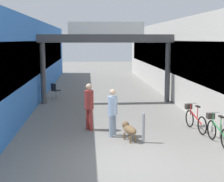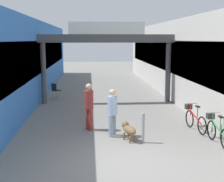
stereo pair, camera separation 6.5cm
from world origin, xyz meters
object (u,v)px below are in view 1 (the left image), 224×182
at_px(pedestrian_companion, 89,103).
at_px(bollard_post_metal, 143,128).
at_px(bicycle_green_nearest, 217,130).
at_px(bicycle_red_second, 194,119).
at_px(dog_on_leash, 129,129).
at_px(cafe_chair_black_nearer, 55,89).
at_px(pedestrian_with_dog, 113,109).

relative_size(pedestrian_companion, bollard_post_metal, 1.73).
xyz_separation_m(pedestrian_companion, bicycle_green_nearest, (4.19, -1.85, -0.59)).
bearing_deg(bicycle_red_second, pedestrian_companion, 175.89).
height_order(dog_on_leash, cafe_chair_black_nearer, cafe_chair_black_nearer).
relative_size(pedestrian_with_dog, cafe_chair_black_nearer, 1.90).
height_order(bicycle_green_nearest, bicycle_red_second, same).
relative_size(bicycle_red_second, cafe_chair_black_nearer, 1.89).
bearing_deg(dog_on_leash, pedestrian_with_dog, 135.03).
distance_m(pedestrian_with_dog, dog_on_leash, 0.94).
xyz_separation_m(pedestrian_with_dog, dog_on_leash, (0.52, -0.52, -0.59)).
height_order(bicycle_green_nearest, bollard_post_metal, bollard_post_metal).
height_order(bicycle_red_second, bollard_post_metal, bollard_post_metal).
xyz_separation_m(dog_on_leash, cafe_chair_black_nearer, (-3.29, 7.83, 0.16)).
height_order(pedestrian_with_dog, dog_on_leash, pedestrian_with_dog).
bearing_deg(dog_on_leash, bollard_post_metal, -33.21).
bearing_deg(pedestrian_with_dog, dog_on_leash, -44.97).
bearing_deg(bollard_post_metal, bicycle_green_nearest, -5.27).
distance_m(pedestrian_with_dog, bicycle_red_second, 3.23).
bearing_deg(bollard_post_metal, dog_on_leash, 146.79).
bearing_deg(cafe_chair_black_nearer, pedestrian_companion, -73.27).
xyz_separation_m(bicycle_red_second, bollard_post_metal, (-2.19, -1.34, 0.08)).
relative_size(pedestrian_companion, dog_on_leash, 2.07).
relative_size(bicycle_green_nearest, bicycle_red_second, 1.00).
bearing_deg(pedestrian_with_dog, bicycle_green_nearest, -16.98).
bearing_deg(bicycle_green_nearest, dog_on_leash, 169.83).
relative_size(bollard_post_metal, cafe_chair_black_nearer, 1.15).
bearing_deg(bollard_post_metal, pedestrian_with_dog, 139.96).
xyz_separation_m(pedestrian_with_dog, bicycle_green_nearest, (3.37, -1.03, -0.53)).
height_order(pedestrian_with_dog, bicycle_green_nearest, pedestrian_with_dog).
xyz_separation_m(pedestrian_with_dog, pedestrian_companion, (-0.82, 0.82, 0.06)).
distance_m(pedestrian_with_dog, bicycle_green_nearest, 3.56).
xyz_separation_m(bicycle_red_second, cafe_chair_black_nearer, (-5.92, 6.78, 0.10)).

